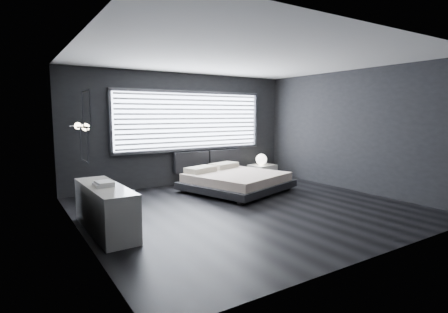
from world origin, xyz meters
TOP-DOWN VIEW (x-y plane):
  - room at (0.00, 0.00)m, footprint 6.04×6.00m
  - window at (0.20, 2.70)m, footprint 4.14×0.09m
  - headboard at (0.65, 2.64)m, footprint 1.96×0.16m
  - sconce_near at (-2.88, 0.05)m, footprint 0.18×0.11m
  - sconce_far at (-2.88, 0.65)m, footprint 0.18×0.11m
  - wall_art_upper at (-2.98, -0.55)m, footprint 0.01×0.48m
  - wall_art_lower at (-2.98, -0.30)m, footprint 0.01×0.48m
  - bed at (0.64, 1.36)m, footprint 2.62×2.56m
  - nightstand at (2.14, 2.23)m, footprint 0.72×0.62m
  - orb_lamp at (2.11, 2.24)m, footprint 0.30×0.30m
  - dresser at (-2.65, 0.07)m, footprint 0.56×1.79m
  - book_stack at (-2.66, 0.05)m, footprint 0.28×0.36m

SIDE VIEW (x-z plane):
  - nightstand at x=2.14m, z-range 0.00..0.38m
  - bed at x=0.64m, z-range -0.02..0.53m
  - dresser at x=-2.65m, z-range 0.00..0.71m
  - orb_lamp at x=2.11m, z-range 0.38..0.69m
  - headboard at x=0.65m, z-range 0.31..0.83m
  - book_stack at x=-2.66m, z-range 0.71..0.78m
  - wall_art_lower at x=-2.98m, z-range 1.14..1.62m
  - room at x=0.00m, z-range 0.00..2.80m
  - sconce_near at x=-2.88m, z-range 1.55..1.66m
  - sconce_far at x=-2.88m, z-range 1.55..1.66m
  - window at x=0.20m, z-range 0.85..2.37m
  - wall_art_upper at x=-2.98m, z-range 1.61..2.09m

